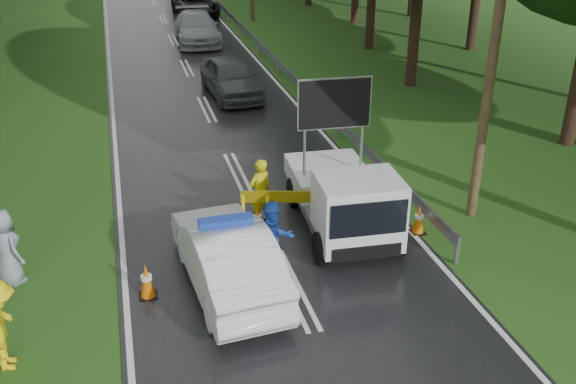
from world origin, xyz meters
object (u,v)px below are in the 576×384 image
object	(u,v)px
queue_car_second	(197,28)
police_sedan	(227,256)
work_truck	(344,198)
queue_car_first	(231,77)
queue_car_third	(195,4)
civilian	(274,242)
officer	(260,192)
barrier	(304,203)

from	to	relation	value
queue_car_second	police_sedan	bearing A→B (deg)	-93.68
work_truck	queue_car_first	bearing A→B (deg)	96.59
police_sedan	queue_car_third	bearing A→B (deg)	-101.37
police_sedan	queue_car_first	bearing A→B (deg)	-105.68
civilian	queue_car_third	distance (m)	30.26
queue_car_second	queue_car_third	bearing A→B (deg)	85.50
officer	queue_car_second	size ratio (longest dim) A/B	0.32
work_truck	officer	size ratio (longest dim) A/B	2.66
barrier	queue_car_first	distance (m)	11.41
police_sedan	queue_car_third	xyz separation A→B (m)	(3.39, 30.21, -0.05)
officer	queue_car_third	distance (m)	27.75
police_sedan	work_truck	size ratio (longest dim) A/B	1.01
police_sedan	civilian	bearing A→B (deg)	177.53
work_truck	queue_car_second	world-z (taller)	work_truck
officer	queue_car_first	xyz separation A→B (m)	(1.19, 10.42, -0.09)
barrier	officer	size ratio (longest dim) A/B	1.68
police_sedan	queue_car_second	distance (m)	22.76
queue_car_second	queue_car_third	size ratio (longest dim) A/B	1.08
queue_car_first	police_sedan	bearing A→B (deg)	-105.10
work_truck	civilian	distance (m)	2.52
queue_car_third	queue_car_second	bearing A→B (deg)	-102.70
work_truck	queue_car_third	xyz separation A→B (m)	(0.35, 28.70, -0.26)
officer	civilian	xyz separation A→B (m)	(-0.27, -2.49, 0.05)
work_truck	barrier	xyz separation A→B (m)	(-0.98, 0.05, -0.03)
work_truck	queue_car_second	bearing A→B (deg)	95.22
work_truck	queue_car_second	xyz separation A→B (m)	(-0.59, 21.12, -0.18)
officer	queue_car_first	size ratio (longest dim) A/B	0.38
queue_car_second	officer	bearing A→B (deg)	-90.89
police_sedan	barrier	world-z (taller)	police_sedan
queue_car_third	police_sedan	bearing A→B (deg)	-102.09
barrier	queue_car_first	xyz separation A→B (m)	(0.39, 11.40, -0.16)
police_sedan	queue_car_second	world-z (taller)	police_sedan
officer	civilian	size ratio (longest dim) A/B	0.94
barrier	queue_car_second	xyz separation A→B (m)	(0.39, 21.07, -0.14)
police_sedan	civilian	size ratio (longest dim) A/B	2.53
work_truck	queue_car_first	xyz separation A→B (m)	(-0.59, 11.45, -0.19)
queue_car_first	officer	bearing A→B (deg)	-100.89
queue_car_first	work_truck	bearing A→B (deg)	-91.42
police_sedan	queue_car_third	size ratio (longest dim) A/B	0.92
police_sedan	work_truck	xyz separation A→B (m)	(3.05, 1.51, 0.21)
queue_car_first	queue_car_third	bearing A→B (deg)	82.51
police_sedan	barrier	xyz separation A→B (m)	(2.07, 1.56, 0.18)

